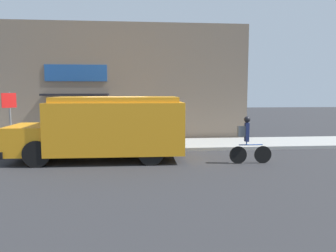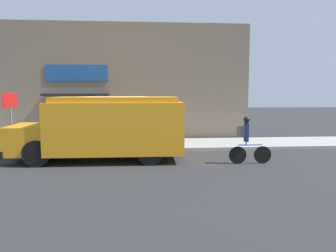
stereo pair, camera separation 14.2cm
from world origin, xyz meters
The scene contains 7 objects.
ground_plane centered at (0.00, 0.00, 0.00)m, with size 70.00×70.00×0.00m, color #2B2B2D.
sidewalk centered at (0.00, 1.41, 0.07)m, with size 28.00×2.82×0.14m.
storefront centered at (-0.05, 3.12, 2.94)m, with size 13.04×0.96×5.89m.
school_bus centered at (-0.29, -1.45, 1.21)m, with size 6.18×2.75×2.32m.
cyclist centered at (4.66, -2.51, 0.83)m, with size 1.50×0.22×1.66m.
stop_sign_post centered at (-4.38, 0.52, 1.72)m, with size 0.45×0.45×2.35m.
trash_bin centered at (-0.95, 1.76, 0.53)m, with size 0.56×0.56×0.77m.
Camera 1 is at (0.84, -13.45, 2.54)m, focal length 35.00 mm.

